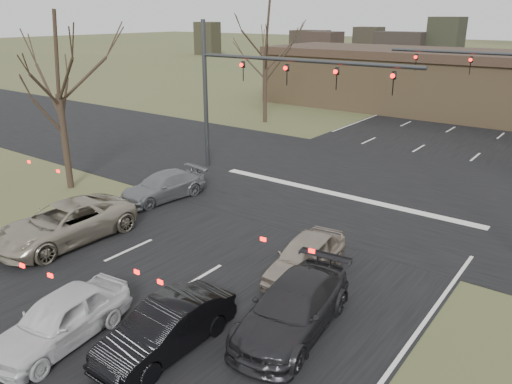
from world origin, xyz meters
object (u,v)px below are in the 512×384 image
building (505,86)px  mast_arm_near (253,80)px  car_silver_suv (65,223)px  car_silver_ahead (306,257)px  car_black_hatch (166,328)px  car_grey_ahead (163,186)px  car_charcoal_sedan (293,308)px  car_white_sedan (60,319)px

building → mast_arm_near: bearing=-106.1°
car_silver_suv → car_silver_ahead: car_silver_suv is taller
car_silver_suv → car_black_hatch: 8.25m
mast_arm_near → car_grey_ahead: bearing=-103.3°
building → car_silver_suv: size_ratio=7.84×
building → car_black_hatch: size_ratio=10.47×
car_silver_suv → car_silver_ahead: size_ratio=1.34×
car_black_hatch → car_charcoal_sedan: bearing=51.2°
mast_arm_near → car_white_sedan: (4.57, -14.61, -4.38)m
car_white_sedan → car_grey_ahead: size_ratio=0.94×
building → car_grey_ahead: 31.60m
car_black_hatch → car_silver_suv: bearing=163.2°
car_white_sedan → car_grey_ahead: bearing=115.0°
car_white_sedan → car_silver_suv: bearing=138.0°
building → car_silver_ahead: bearing=-88.8°
car_silver_suv → car_grey_ahead: 5.52m
car_silver_suv → car_grey_ahead: bearing=95.8°
building → car_black_hatch: bearing=-90.2°
building → mast_arm_near: 26.14m
mast_arm_near → car_silver_suv: (-0.81, -10.87, -4.32)m
car_black_hatch → car_grey_ahead: 11.47m
car_white_sedan → car_charcoal_sedan: bearing=33.9°
car_silver_suv → car_grey_ahead: (-0.46, 5.50, -0.13)m
building → car_black_hatch: building is taller
building → car_silver_suv: (-8.04, -35.87, -1.91)m
car_black_hatch → car_charcoal_sedan: (2.14, 2.68, 0.03)m
building → car_white_sedan: size_ratio=10.49×
building → car_silver_ahead: 32.79m
mast_arm_near → car_silver_ahead: 11.91m
car_silver_suv → car_white_sedan: size_ratio=1.34×
car_charcoal_sedan → car_white_sedan: bearing=-145.7°
mast_arm_near → car_silver_suv: size_ratio=2.24×
car_silver_suv → car_silver_ahead: 9.30m
building → car_charcoal_sedan: building is taller
building → car_white_sedan: (-2.66, -39.61, -1.98)m
car_grey_ahead → car_charcoal_sedan: bearing=-18.3°
car_silver_suv → car_grey_ahead: size_ratio=1.25×
mast_arm_near → car_silver_suv: bearing=-94.3°
car_silver_suv → mast_arm_near: bearing=86.8°
car_silver_ahead → building: bearing=84.6°
car_black_hatch → car_white_sedan: bearing=-151.3°
car_silver_suv → car_charcoal_sedan: 10.05m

